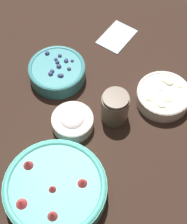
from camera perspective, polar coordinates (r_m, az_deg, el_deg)
The scene contains 7 objects.
ground_plane at distance 1.12m, azimuth -0.28°, elevation 0.23°, with size 4.00×4.00×0.00m, color black.
bowl_strawberries at distance 0.98m, azimuth -5.86°, elevation -11.59°, with size 0.26×0.26×0.08m.
bowl_blueberries at distance 1.17m, azimuth -5.57°, elevation 6.25°, with size 0.18×0.18×0.06m.
bowl_bananas at distance 1.14m, azimuth 10.60°, elevation 2.49°, with size 0.16×0.16×0.05m.
bowl_cream at distance 1.07m, azimuth -3.21°, elevation -1.37°, with size 0.12×0.12×0.05m.
jar_chocolate at distance 1.07m, azimuth 3.29°, elevation 0.64°, with size 0.08×0.08×0.10m.
napkin at distance 1.31m, azimuth 3.57°, elevation 11.41°, with size 0.16×0.14×0.01m.
Camera 1 is at (0.30, 0.52, 0.94)m, focal length 60.00 mm.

